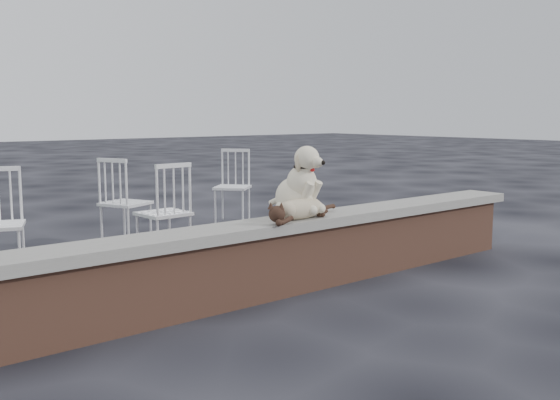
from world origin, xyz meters
TOP-DOWN VIEW (x-y plane):
  - ground at (0.00, 0.00)m, footprint 60.00×60.00m
  - brick_wall at (0.00, 0.00)m, footprint 6.00×0.30m
  - capstone at (0.00, 0.00)m, footprint 6.20×0.40m
  - dog at (0.49, 0.08)m, footprint 0.47×0.56m
  - cat at (0.41, -0.07)m, footprint 1.11×0.47m
  - chair_c at (0.13, 1.58)m, footprint 0.59×0.59m
  - chair_e at (0.17, 2.45)m, footprint 0.74×0.74m
  - chair_d at (1.89, 2.94)m, footprint 0.79×0.79m

SIDE VIEW (x-z plane):
  - ground at x=0.00m, z-range 0.00..0.00m
  - brick_wall at x=0.00m, z-range 0.00..0.50m
  - chair_c at x=0.13m, z-range 0.00..0.94m
  - chair_e at x=0.17m, z-range 0.00..0.94m
  - chair_d at x=1.89m, z-range 0.00..0.94m
  - capstone at x=0.00m, z-range 0.50..0.58m
  - cat at x=0.41m, z-range 0.58..0.76m
  - dog at x=0.49m, z-range 0.58..1.16m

